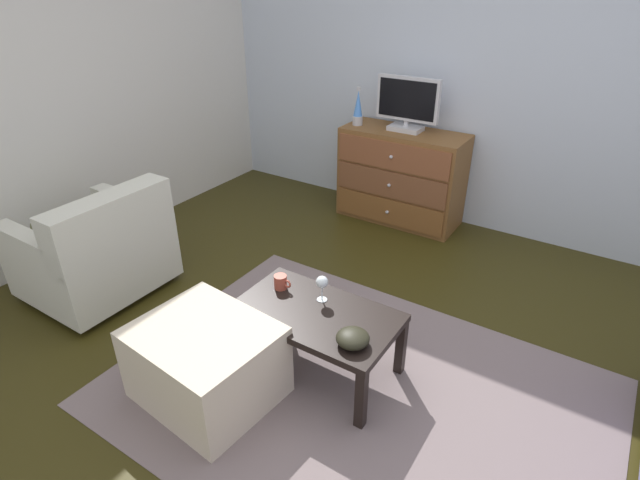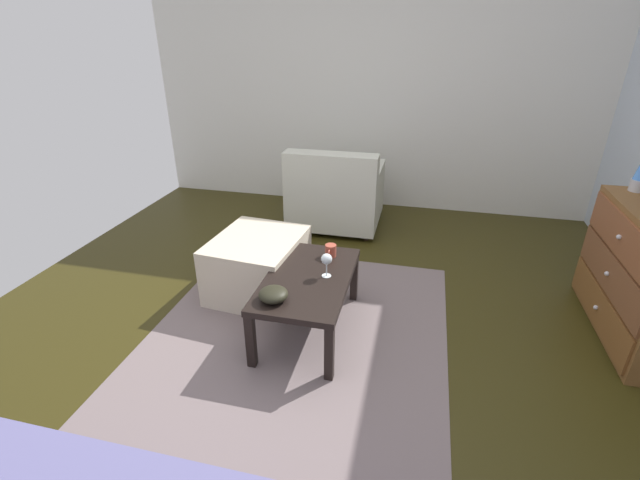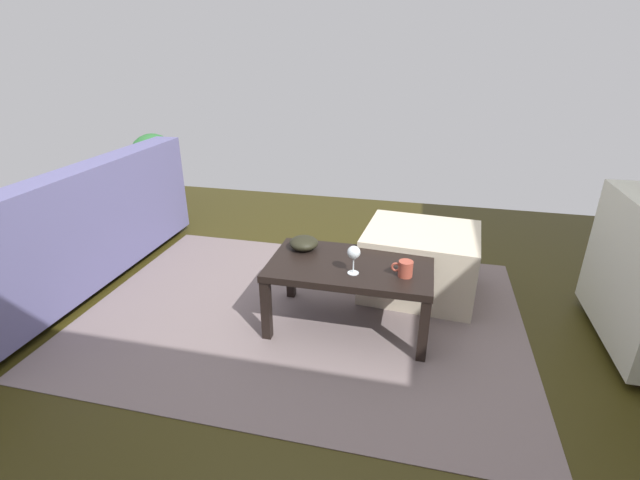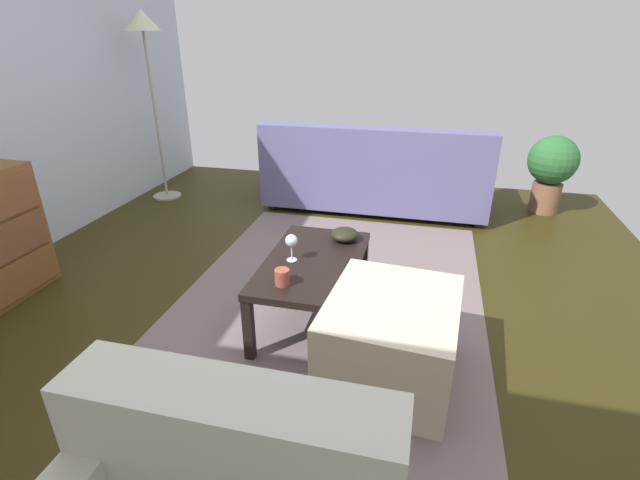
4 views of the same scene
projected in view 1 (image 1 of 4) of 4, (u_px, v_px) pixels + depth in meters
ground_plane at (343, 362)px, 3.00m from camera, size 5.62×4.96×0.05m
wall_accent_rear at (490, 64)px, 3.97m from camera, size 5.62×0.12×2.77m
wall_plain_left at (38, 76)px, 3.55m from camera, size 0.12×4.96×2.77m
area_rug at (356, 392)px, 2.74m from camera, size 2.60×1.90×0.01m
dresser at (401, 177)px, 4.47m from camera, size 1.08×0.49×0.83m
tv at (407, 104)px, 4.18m from camera, size 0.55×0.18×0.45m
lava_lamp at (358, 108)px, 4.38m from camera, size 0.09×0.09×0.33m
coffee_table at (316, 319)px, 2.76m from camera, size 0.90×0.52×0.40m
wine_glass at (322, 283)px, 2.78m from camera, size 0.07×0.07×0.16m
mug at (281, 282)px, 2.92m from camera, size 0.11×0.08×0.08m
bowl_decorative at (353, 338)px, 2.48m from camera, size 0.17×0.17×0.08m
armchair at (96, 251)px, 3.46m from camera, size 0.80×0.86×0.80m
ottoman at (206, 363)px, 2.64m from camera, size 0.75×0.66×0.44m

